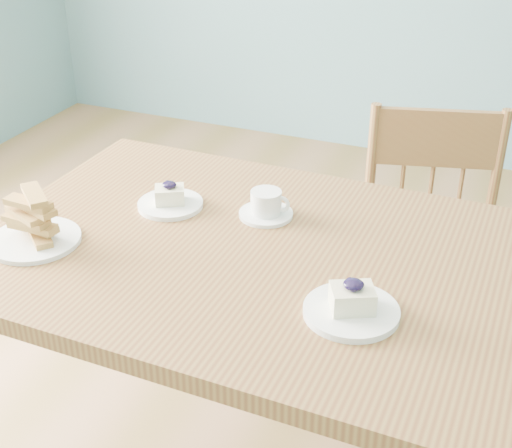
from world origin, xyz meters
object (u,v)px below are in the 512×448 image
dining_table (306,291)px  coffee_cup (267,206)px  cheesecake_plate_far (170,200)px  dining_chair (428,261)px  cheesecake_plate_near (352,306)px  biscotti_plate (33,226)px

dining_table → coffee_cup: size_ratio=11.57×
dining_table → cheesecake_plate_far: (-0.39, 0.11, 0.10)m
dining_table → cheesecake_plate_far: 0.42m
cheesecake_plate_far → coffee_cup: (0.23, 0.05, 0.01)m
dining_table → dining_chair: 0.72m
cheesecake_plate_far → coffee_cup: bearing=10.9°
dining_chair → dining_table: bearing=-120.1°
cheesecake_plate_near → cheesecake_plate_far: (-0.53, 0.26, -0.00)m
cheesecake_plate_near → biscotti_plate: 0.73m
coffee_cup → biscotti_plate: biscotti_plate is taller
dining_table → cheesecake_plate_far: size_ratio=9.41×
dining_table → cheesecake_plate_far: cheesecake_plate_far is taller
cheesecake_plate_near → biscotti_plate: (-0.73, -0.01, 0.02)m
biscotti_plate → cheesecake_plate_near: bearing=0.7°
dining_table → dining_chair: size_ratio=1.66×
dining_chair → cheesecake_plate_near: size_ratio=4.88×
dining_table → cheesecake_plate_near: cheesecake_plate_near is taller
cheesecake_plate_near → coffee_cup: 0.42m
cheesecake_plate_near → biscotti_plate: biscotti_plate is taller
cheesecake_plate_far → biscotti_plate: (-0.20, -0.27, 0.02)m
coffee_cup → biscotti_plate: (-0.43, -0.31, 0.01)m
dining_chair → coffee_cup: bearing=-138.8°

